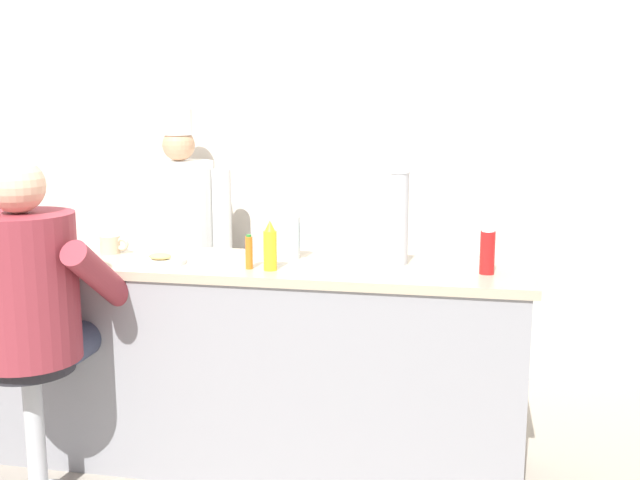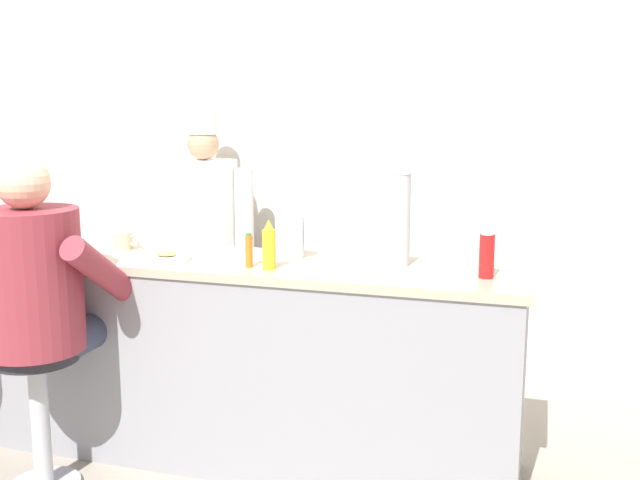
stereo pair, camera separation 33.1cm
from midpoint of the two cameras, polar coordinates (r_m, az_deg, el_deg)
The scene contains 12 objects.
ground_plane at distance 3.60m, azimuth -7.28°, elevation -17.67°, with size 20.00×20.00×0.00m, color #9E9384.
wall_back at distance 4.79m, azimuth 0.79°, elevation 6.34°, with size 10.00×0.06×2.70m.
diner_counter at distance 3.66m, azimuth -5.50°, elevation -8.84°, with size 2.95×0.60×0.97m.
ketchup_bottle_red at distance 3.21m, azimuth 15.51°, elevation -0.92°, with size 0.06×0.06×0.23m.
mustard_bottle_yellow at distance 3.26m, azimuth -1.02°, elevation -0.49°, with size 0.06×0.06×0.22m.
hot_sauce_bottle_orange at distance 3.30m, azimuth -2.59°, elevation -0.86°, with size 0.03×0.03×0.15m.
water_pitcher_clear at distance 3.51m, azimuth 0.53°, elevation 0.23°, with size 0.14×0.12×0.20m.
breakfast_plate at distance 3.51m, azimuth -9.03°, elevation -1.31°, with size 0.23×0.23×0.05m.
coffee_mug_tan at distance 3.80m, azimuth -12.34°, elevation -0.08°, with size 0.14×0.10×0.08m.
cup_stack_steel at distance 3.36m, azimuth 9.03°, elevation 1.56°, with size 0.09×0.09×0.42m.
diner_seated_maroon at distance 3.38m, azimuth -18.21°, elevation -3.61°, with size 0.66×0.65×1.48m.
cook_in_whites_near at distance 4.73m, azimuth -6.76°, elevation 0.84°, with size 0.65×0.41×1.66m.
Camera 2 is at (1.50, -2.84, 1.69)m, focal length 42.00 mm.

